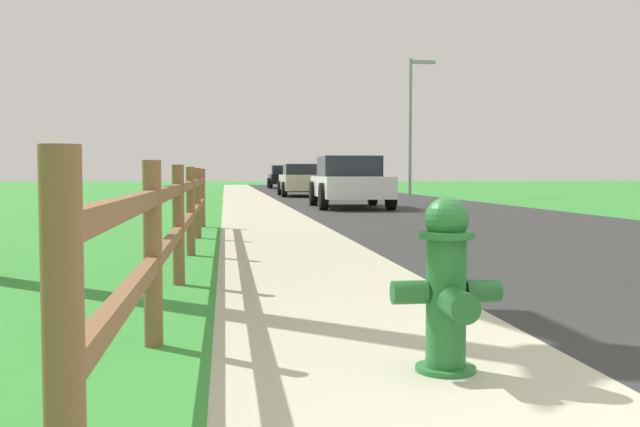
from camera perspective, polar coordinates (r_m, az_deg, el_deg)
ground_plane at (r=27.82m, az=-3.43°, el=1.05°), size 120.00×120.00×0.00m
road_asphalt at (r=30.24m, az=2.93°, el=1.23°), size 7.00×66.00×0.01m
curb_concrete at (r=29.77m, az=-9.47°, el=1.16°), size 6.00×66.00×0.01m
grass_verge at (r=29.86m, az=-12.35°, el=1.14°), size 5.00×66.00×0.00m
fire_hydrant at (r=3.85m, az=9.86°, el=-5.48°), size 0.57×0.48×0.91m
rail_fence at (r=8.02m, az=-10.42°, el=0.35°), size 0.11×12.15×1.11m
parked_suv_white at (r=21.81m, az=2.29°, el=2.53°), size 2.20×4.77×1.52m
parked_car_beige at (r=32.45m, az=-1.37°, el=2.62°), size 2.08×4.80×1.41m
parked_car_blue at (r=41.74m, az=-1.78°, el=2.75°), size 2.18×4.62×1.37m
parked_car_black at (r=49.09m, az=-2.79°, el=2.85°), size 2.21×4.69×1.51m
street_lamp at (r=33.01m, az=7.23°, el=7.67°), size 1.17×0.20×6.07m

